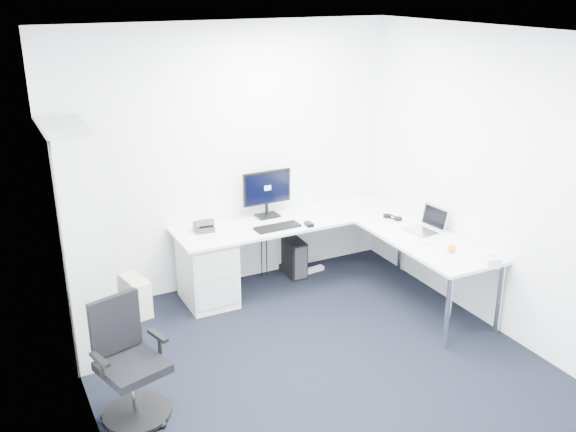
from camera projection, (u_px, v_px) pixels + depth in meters
name	position (u px, v px, depth m)	size (l,w,h in m)	color
ground	(330.00, 380.00, 5.20)	(4.20, 4.20, 0.00)	black
ceiling	(339.00, 36.00, 4.27)	(4.20, 4.20, 0.00)	white
wall_back	(228.00, 159.00, 6.49)	(3.60, 0.02, 2.70)	white
wall_front	(565.00, 370.00, 2.98)	(3.60, 0.02, 2.70)	white
wall_left	(84.00, 272.00, 3.97)	(0.02, 4.20, 2.70)	white
wall_right	(515.00, 191.00, 5.50)	(0.02, 4.20, 2.70)	white
l_desk	(308.00, 263.00, 6.48)	(2.48, 1.39, 0.72)	silver
drawer_pedestal	(207.00, 269.00, 6.36)	(0.47, 0.58, 0.72)	silver
bookshelf	(78.00, 241.00, 5.39)	(0.38, 0.99, 1.97)	#B4B6B6
task_chair	(132.00, 364.00, 4.60)	(0.52, 0.52, 0.93)	black
black_pc_tower	(292.00, 256.00, 7.03)	(0.18, 0.42, 0.41)	black
beige_pc_tower	(136.00, 296.00, 6.19)	(0.18, 0.39, 0.37)	beige
power_strip	(308.00, 271.00, 7.09)	(0.39, 0.07, 0.04)	white
monitor	(267.00, 194.00, 6.62)	(0.53, 0.17, 0.51)	black
black_keyboard	(277.00, 227.00, 6.39)	(0.46, 0.16, 0.02)	black
mouse	(309.00, 224.00, 6.44)	(0.07, 0.11, 0.04)	black
desk_phone	(204.00, 225.00, 6.31)	(0.18, 0.18, 0.13)	#2E2D30
laptop	(420.00, 221.00, 6.25)	(0.33, 0.32, 0.23)	silver
white_keyboard	(408.00, 237.00, 6.15)	(0.13, 0.47, 0.02)	white
headphones	(393.00, 216.00, 6.64)	(0.12, 0.19, 0.05)	black
orange_fruit	(451.00, 248.00, 5.81)	(0.08, 0.08, 0.08)	orange
tissue_box	(487.00, 259.00, 5.58)	(0.13, 0.25, 0.09)	white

